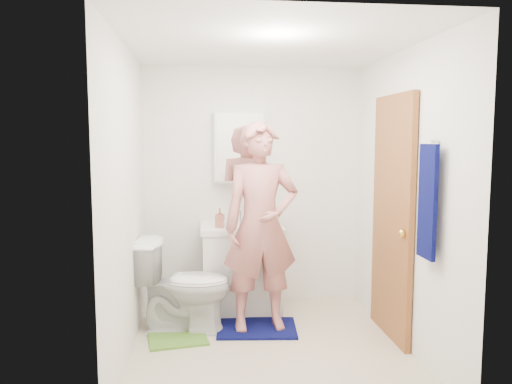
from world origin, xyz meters
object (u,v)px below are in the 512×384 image
at_px(soap_dispenser, 220,218).
at_px(toilet, 184,285).
at_px(towel, 427,202).
at_px(man, 261,226).
at_px(vanity_cabinet, 241,270).
at_px(toothbrush_cup, 250,218).
at_px(medicine_cabinet, 239,147).

bearing_deg(soap_dispenser, toilet, -131.24).
xyz_separation_m(towel, man, (-1.05, 0.96, -0.32)).
bearing_deg(soap_dispenser, man, -52.29).
distance_m(vanity_cabinet, toothbrush_cup, 0.52).
xyz_separation_m(toothbrush_cup, man, (0.03, -0.66, 0.03)).
height_order(toothbrush_cup, man, man).
xyz_separation_m(toilet, soap_dispenser, (0.33, 0.38, 0.53)).
bearing_deg(medicine_cabinet, man, -80.26).
distance_m(medicine_cabinet, soap_dispenser, 0.76).
bearing_deg(toothbrush_cup, soap_dispenser, -144.85).
xyz_separation_m(towel, toothbrush_cup, (-1.08, 1.62, -0.35)).
relative_size(vanity_cabinet, toilet, 0.98).
bearing_deg(medicine_cabinet, toothbrush_cup, -41.90).
relative_size(vanity_cabinet, towel, 1.00).
xyz_separation_m(towel, toilet, (-1.72, 1.02, -0.84)).
distance_m(towel, soap_dispenser, 2.00).
height_order(vanity_cabinet, toilet, toilet).
height_order(medicine_cabinet, soap_dispenser, medicine_cabinet).
bearing_deg(toothbrush_cup, man, -87.65).
xyz_separation_m(toilet, man, (0.67, -0.06, 0.52)).
distance_m(medicine_cabinet, toothbrush_cup, 0.72).
height_order(toilet, man, man).
bearing_deg(soap_dispenser, vanity_cabinet, 22.43).
xyz_separation_m(soap_dispenser, toothbrush_cup, (0.31, 0.22, -0.04)).
distance_m(medicine_cabinet, towel, 2.11).
relative_size(vanity_cabinet, soap_dispenser, 4.46).
xyz_separation_m(vanity_cabinet, toilet, (-0.54, -0.46, 0.01)).
xyz_separation_m(medicine_cabinet, man, (0.13, -0.75, -0.67)).
xyz_separation_m(vanity_cabinet, man, (0.13, -0.53, 0.53)).
xyz_separation_m(toilet, toothbrush_cup, (0.64, 0.60, 0.49)).
relative_size(toilet, soap_dispenser, 4.56).
xyz_separation_m(medicine_cabinet, toothbrush_cup, (0.10, -0.09, -0.70)).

